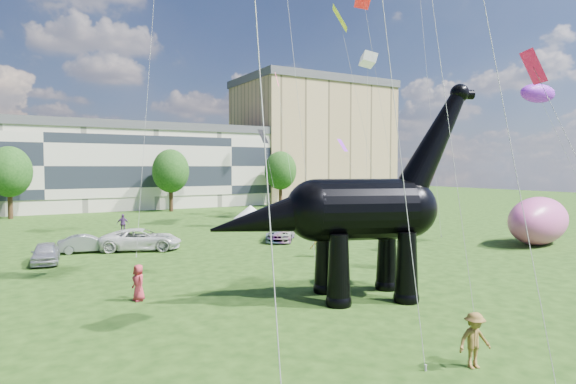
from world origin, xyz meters
TOP-DOWN VIEW (x-y plane):
  - ground at (0.00, 0.00)m, footprint 220.00×220.00m
  - terrace_row at (-8.00, 62.00)m, footprint 78.00×11.00m
  - apartment_block at (40.00, 65.00)m, footprint 28.00×18.00m
  - tree_mid_left at (-12.00, 53.00)m, footprint 5.20×5.20m
  - tree_mid_right at (8.00, 53.00)m, footprint 5.20×5.20m
  - tree_far_right at (26.00, 53.00)m, footprint 5.20×5.20m
  - dinosaur_sculpture at (2.41, 3.54)m, footprint 13.20×6.32m
  - car_silver at (-10.05, 20.33)m, footprint 2.10×4.26m
  - car_grey at (-7.11, 23.39)m, footprint 4.18×2.00m
  - car_white at (-3.35, 22.36)m, footprint 6.57×4.70m
  - car_dark at (8.32, 21.23)m, footprint 4.83×5.53m
  - gazebo_near at (9.51, 29.87)m, footprint 4.43×4.43m
  - gazebo_far at (17.13, 32.49)m, footprint 4.85×4.85m
  - inflatable_pink at (25.57, 8.73)m, footprint 8.56×5.64m
  - visitors at (-2.39, 15.58)m, footprint 53.67×42.00m

SIDE VIEW (x-z plane):
  - ground at x=0.00m, z-range 0.00..0.00m
  - car_grey at x=-7.11m, z-range 0.00..1.32m
  - car_silver at x=-10.05m, z-range 0.00..1.40m
  - car_dark at x=8.32m, z-range 0.00..1.53m
  - car_white at x=-3.35m, z-range 0.00..1.66m
  - visitors at x=-2.39m, z-range -0.05..1.83m
  - gazebo_near at x=9.51m, z-range 0.49..2.93m
  - inflatable_pink at x=25.57m, z-range 0.00..3.93m
  - gazebo_far at x=17.13m, z-range 0.57..3.38m
  - dinosaur_sculpture at x=2.41m, z-range -1.34..9.60m
  - terrace_row at x=-8.00m, z-range 0.00..12.00m
  - tree_mid_left at x=-12.00m, z-range 1.57..11.01m
  - tree_mid_right at x=8.00m, z-range 1.57..11.01m
  - tree_far_right at x=26.00m, z-range 1.57..11.01m
  - apartment_block at x=40.00m, z-range 0.00..22.00m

